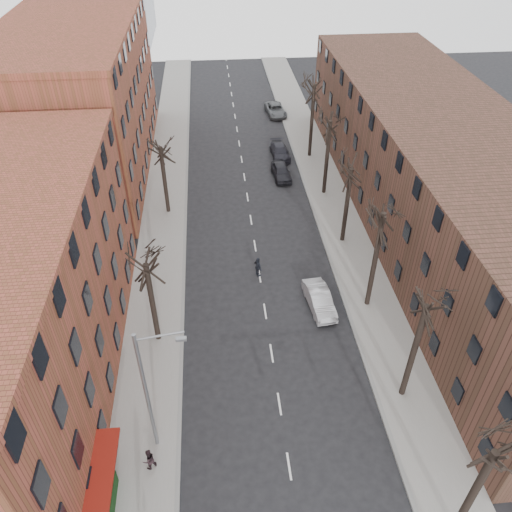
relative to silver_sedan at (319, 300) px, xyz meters
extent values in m
cube|color=gray|center=(-12.00, 14.90, -0.64)|extent=(4.00, 90.00, 0.15)
cube|color=gray|center=(4.00, 14.90, -0.64)|extent=(4.00, 90.00, 0.15)
cube|color=brown|center=(-20.00, 23.90, 6.29)|extent=(12.00, 28.00, 14.00)
cube|color=#4E2E24|center=(12.00, 9.90, 4.29)|extent=(12.00, 50.00, 10.00)
cylinder|color=slate|center=(-11.20, -10.10, 3.79)|extent=(0.20, 0.20, 9.00)
cylinder|color=slate|center=(-10.10, -10.10, 8.09)|extent=(2.39, 0.12, 0.46)
cube|color=slate|center=(-9.10, -10.10, 7.79)|extent=(0.50, 0.22, 0.14)
imported|color=#ACADB3|center=(0.00, 0.00, 0.00)|extent=(1.99, 4.47, 1.42)
imported|color=black|center=(-0.20, 19.45, 0.01)|extent=(1.96, 4.33, 1.44)
imported|color=black|center=(0.30, 24.11, -0.06)|extent=(2.07, 4.57, 1.30)
imported|color=#515558|center=(1.30, 35.90, -0.03)|extent=(2.71, 5.07, 1.36)
imported|color=black|center=(-11.47, -11.50, 0.18)|extent=(0.91, 0.87, 1.48)
imported|color=black|center=(-4.13, 3.97, 0.17)|extent=(0.81, 1.12, 1.76)
camera|label=1|loc=(-7.13, -26.07, 25.06)|focal=35.00mm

